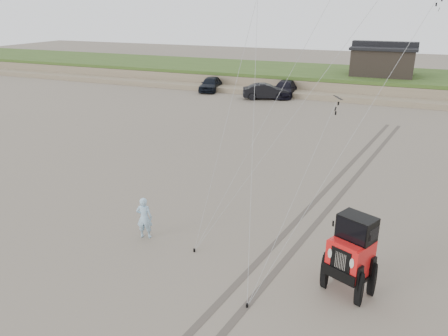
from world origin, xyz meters
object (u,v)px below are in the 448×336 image
at_px(cabin, 383,60).
at_px(man, 144,218).
at_px(jeep, 349,263).
at_px(truck_c, 285,89).
at_px(truck_b, 266,91).
at_px(truck_a, 211,84).

height_order(cabin, man, cabin).
bearing_deg(jeep, cabin, 117.16).
bearing_deg(truck_c, jeep, -75.05).
bearing_deg(man, truck_c, -101.12).
bearing_deg(jeep, truck_b, 136.86).
xyz_separation_m(jeep, man, (-7.74, 0.51, -0.20)).
height_order(truck_a, truck_c, truck_a).
bearing_deg(man, truck_b, -98.15).
bearing_deg(jeep, man, -159.36).
distance_m(truck_c, jeep, 31.75).
distance_m(cabin, jeep, 36.50).
distance_m(truck_b, jeep, 30.24).
xyz_separation_m(cabin, man, (-5.98, -35.89, -2.40)).
bearing_deg(truck_a, truck_b, -23.80).
xyz_separation_m(truck_c, man, (2.56, -29.53, 0.11)).
distance_m(truck_c, man, 29.64).
bearing_deg(cabin, truck_b, -139.20).
bearing_deg(jeep, truck_a, 145.89).
bearing_deg(cabin, man, -99.45).
distance_m(cabin, truck_b, 13.18).
height_order(cabin, truck_a, cabin).
xyz_separation_m(cabin, truck_a, (-16.44, -6.70, -2.49)).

